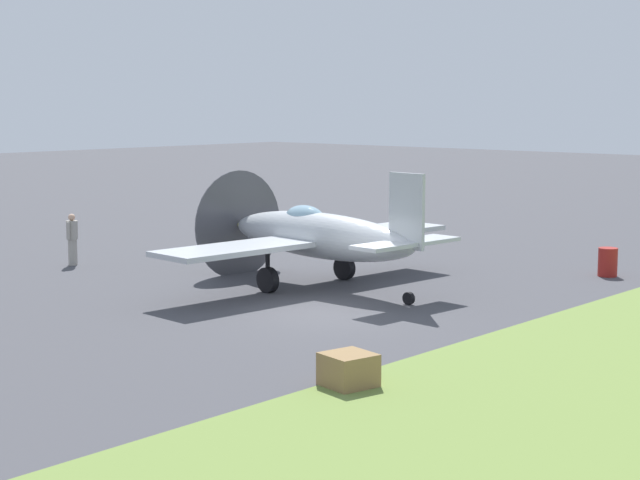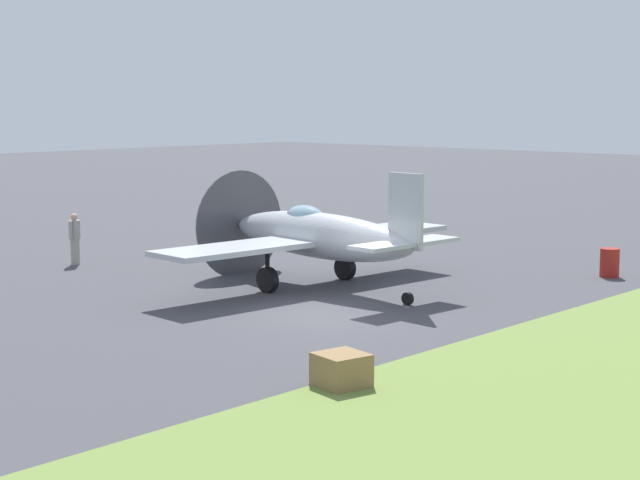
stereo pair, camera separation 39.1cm
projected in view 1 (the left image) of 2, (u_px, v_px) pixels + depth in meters
ground_plane at (332, 312)px, 27.10m from camera, size 160.00×160.00×0.00m
airplane_lead at (316, 235)px, 30.43m from camera, size 10.46×8.27×3.72m
ground_crew_chief at (72, 238)px, 34.67m from camera, size 0.57×0.38×1.73m
fuel_drum at (608, 262)px, 32.53m from camera, size 0.60×0.60×0.90m
supply_crate at (348, 370)px, 20.03m from camera, size 1.06×1.06×0.64m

